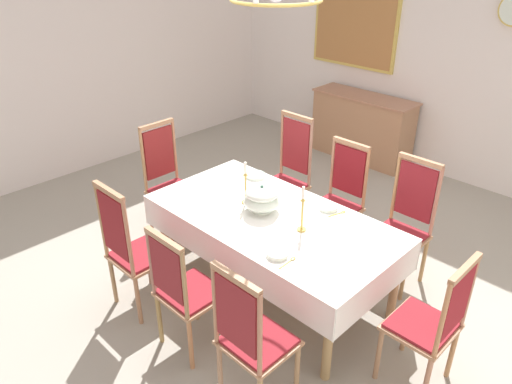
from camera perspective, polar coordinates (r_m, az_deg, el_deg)
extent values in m
cube|color=#9D968A|center=(4.69, 4.27, -9.82)|extent=(7.12, 6.04, 0.04)
cube|color=silver|center=(6.51, 23.32, 14.49)|extent=(7.12, 0.08, 3.14)
cube|color=silver|center=(6.73, -20.01, 15.45)|extent=(0.08, 6.04, 3.14)
cylinder|color=tan|center=(4.65, -10.62, -4.81)|extent=(0.07, 0.07, 0.74)
cylinder|color=#A27F51|center=(3.56, 8.44, -16.61)|extent=(0.07, 0.07, 0.74)
cylinder|color=#AC7252|center=(5.11, -2.59, -1.05)|extent=(0.07, 0.07, 0.74)
cylinder|color=#A8714B|center=(4.15, 15.94, -10.00)|extent=(0.07, 0.07, 0.74)
cube|color=#A8784F|center=(4.09, 1.89, -3.69)|extent=(1.98, 0.97, 0.08)
cube|color=#A67554|center=(4.07, 1.90, -3.03)|extent=(2.10, 1.09, 0.03)
cube|color=white|center=(4.06, 1.90, -2.82)|extent=(2.12, 1.11, 0.00)
cube|color=white|center=(3.82, -3.76, -7.65)|extent=(2.12, 0.00, 0.28)
cube|color=white|center=(4.49, 6.61, -1.83)|extent=(2.12, 0.00, 0.28)
cube|color=white|center=(4.81, -7.34, 0.25)|extent=(0.00, 1.11, 0.28)
cube|color=white|center=(3.64, 14.31, -10.66)|extent=(0.00, 1.11, 0.28)
cylinder|color=#A16D59|center=(4.54, -12.41, -7.98)|extent=(0.04, 0.04, 0.47)
cylinder|color=#A87F5A|center=(4.28, -9.50, -10.17)|extent=(0.04, 0.04, 0.47)
cylinder|color=#A17953|center=(4.40, -16.31, -9.82)|extent=(0.04, 0.04, 0.47)
cylinder|color=#A77252|center=(4.14, -13.57, -12.23)|extent=(0.04, 0.04, 0.47)
cube|color=#A67554|center=(4.19, -13.31, -7.36)|extent=(0.44, 0.42, 0.03)
cube|color=maroon|center=(4.18, -13.35, -7.08)|extent=(0.40, 0.38, 0.02)
cylinder|color=#A27C4E|center=(4.08, -17.57, -3.19)|extent=(0.03, 0.03, 0.68)
cylinder|color=#AB7053|center=(3.78, -14.65, -5.40)|extent=(0.03, 0.03, 0.68)
cube|color=maroon|center=(3.91, -16.24, -3.83)|extent=(0.34, 0.02, 0.51)
cube|color=#A67554|center=(3.76, -16.84, 0.10)|extent=(0.40, 0.04, 0.04)
cylinder|color=#A17251|center=(5.05, 3.31, -3.24)|extent=(0.04, 0.04, 0.47)
cylinder|color=#A87153|center=(5.28, 0.23, -1.74)|extent=(0.04, 0.04, 0.47)
cylinder|color=#A47E5C|center=(5.30, 5.90, -1.79)|extent=(0.04, 0.04, 0.47)
cylinder|color=#9F7657|center=(5.51, 2.85, -0.42)|extent=(0.04, 0.04, 0.47)
cube|color=#A67554|center=(5.16, 3.14, 0.59)|extent=(0.44, 0.42, 0.03)
cube|color=maroon|center=(5.15, 3.15, 0.83)|extent=(0.40, 0.38, 0.02)
cylinder|color=#9F6E5A|center=(5.02, 6.36, 4.35)|extent=(0.03, 0.03, 0.72)
cylinder|color=#A87353|center=(5.25, 3.04, 5.57)|extent=(0.03, 0.03, 0.72)
cube|color=maroon|center=(5.12, 4.68, 5.35)|extent=(0.34, 0.02, 0.55)
cube|color=#A67554|center=(5.01, 4.82, 8.77)|extent=(0.40, 0.04, 0.04)
cylinder|color=#AA7A4E|center=(4.09, -7.01, -12.00)|extent=(0.04, 0.04, 0.47)
cylinder|color=#A87F58|center=(3.87, -3.34, -14.62)|extent=(0.04, 0.04, 0.47)
cylinder|color=#A17F4A|center=(3.94, -11.19, -14.27)|extent=(0.04, 0.04, 0.47)
cylinder|color=#B0714A|center=(3.71, -7.64, -17.20)|extent=(0.04, 0.04, 0.47)
cube|color=#A67554|center=(3.74, -7.53, -11.70)|extent=(0.44, 0.42, 0.03)
cube|color=maroon|center=(3.72, -7.55, -11.41)|extent=(0.40, 0.38, 0.02)
cylinder|color=#9F6C5A|center=(3.61, -12.15, -7.96)|extent=(0.03, 0.03, 0.56)
cylinder|color=#9D7A51|center=(3.35, -8.30, -10.83)|extent=(0.03, 0.03, 0.56)
cube|color=maroon|center=(3.46, -10.34, -8.98)|extent=(0.34, 0.02, 0.42)
cube|color=#A67554|center=(3.31, -10.71, -5.51)|extent=(0.40, 0.04, 0.04)
cylinder|color=#A67F51|center=(4.71, 9.44, -6.18)|extent=(0.04, 0.04, 0.47)
cylinder|color=#9E745A|center=(4.90, 5.86, -4.47)|extent=(0.04, 0.04, 0.47)
cylinder|color=#A07750|center=(4.97, 11.90, -4.46)|extent=(0.04, 0.04, 0.47)
cylinder|color=#A87C4E|center=(5.15, 8.41, -2.91)|extent=(0.04, 0.04, 0.47)
cube|color=#A67554|center=(4.80, 9.11, -2.00)|extent=(0.44, 0.42, 0.03)
cube|color=maroon|center=(4.79, 9.14, -1.75)|extent=(0.40, 0.38, 0.02)
cylinder|color=#AC704A|center=(4.70, 12.69, 1.40)|extent=(0.03, 0.03, 0.62)
cylinder|color=#AB7959|center=(4.89, 8.89, 2.85)|extent=(0.03, 0.03, 0.62)
cube|color=maroon|center=(4.78, 10.78, 2.48)|extent=(0.34, 0.02, 0.47)
cube|color=#A67554|center=(4.67, 11.08, 5.55)|extent=(0.40, 0.04, 0.04)
cylinder|color=#A0735A|center=(3.70, 0.12, -16.98)|extent=(0.04, 0.04, 0.47)
cylinder|color=#A37A55|center=(3.53, 4.81, -19.98)|extent=(0.04, 0.04, 0.47)
cylinder|color=#A07559|center=(3.54, -4.23, -19.87)|extent=(0.04, 0.04, 0.47)
cube|color=#A67554|center=(3.35, 0.30, -17.17)|extent=(0.44, 0.42, 0.03)
cube|color=maroon|center=(3.33, 0.30, -16.88)|extent=(0.40, 0.38, 0.02)
cylinder|color=#AA7656|center=(3.14, -4.80, -12.93)|extent=(0.03, 0.03, 0.62)
cylinder|color=#A86E54|center=(2.92, 0.45, -16.49)|extent=(0.03, 0.03, 0.62)
cube|color=maroon|center=(3.01, -2.30, -14.23)|extent=(0.34, 0.02, 0.47)
cube|color=#A67554|center=(2.83, -2.41, -10.02)|extent=(0.40, 0.04, 0.04)
cylinder|color=#A1734B|center=(4.44, 16.80, -9.56)|extent=(0.04, 0.04, 0.47)
cylinder|color=#AD7D53|center=(4.58, 12.67, -7.68)|extent=(0.04, 0.04, 0.47)
cylinder|color=#A77C4C|center=(4.71, 18.97, -7.52)|extent=(0.04, 0.04, 0.47)
cylinder|color=#AE7F4B|center=(4.84, 15.01, -5.83)|extent=(0.04, 0.04, 0.47)
cube|color=#A67554|center=(4.50, 16.27, -5.07)|extent=(0.44, 0.42, 0.03)
cube|color=maroon|center=(4.49, 16.31, -4.81)|extent=(0.40, 0.38, 0.02)
cylinder|color=#B06D58|center=(4.42, 20.25, -1.22)|extent=(0.03, 0.03, 0.67)
cylinder|color=#AC7F4D|center=(4.56, 15.93, 0.43)|extent=(0.03, 0.03, 0.67)
cube|color=maroon|center=(4.47, 18.12, 0.00)|extent=(0.34, 0.02, 0.51)
cube|color=#A67554|center=(4.34, 18.69, 3.48)|extent=(0.40, 0.04, 0.04)
cylinder|color=#A56C4F|center=(5.21, -6.55, -2.35)|extent=(0.04, 0.04, 0.47)
cylinder|color=#AF7155|center=(5.02, -9.89, -3.90)|extent=(0.04, 0.04, 0.47)
cylinder|color=#AF7051|center=(5.46, -8.95, -1.00)|extent=(0.04, 0.04, 0.47)
cylinder|color=#A5725B|center=(5.28, -12.22, -2.41)|extent=(0.04, 0.04, 0.47)
cube|color=#A67554|center=(5.12, -9.61, -0.02)|extent=(0.42, 0.44, 0.03)
cube|color=maroon|center=(5.11, -9.63, 0.22)|extent=(0.38, 0.40, 0.02)
cylinder|color=#AF7451|center=(5.21, -9.45, 4.80)|extent=(0.03, 0.03, 0.68)
cylinder|color=#A3774D|center=(5.02, -13.01, 3.49)|extent=(0.03, 0.03, 0.68)
cube|color=maroon|center=(5.10, -11.23, 4.51)|extent=(0.02, 0.34, 0.52)
cube|color=#A67554|center=(4.99, -11.55, 7.72)|extent=(0.04, 0.40, 0.04)
cylinder|color=#A07252|center=(3.72, 14.10, -17.84)|extent=(0.04, 0.04, 0.47)
cylinder|color=#A0714D|center=(3.97, 17.10, -14.76)|extent=(0.04, 0.04, 0.47)
cylinder|color=#AB7259|center=(3.63, 19.21, -20.31)|extent=(0.04, 0.04, 0.47)
cylinder|color=#AE784C|center=(3.89, 21.89, -16.92)|extent=(0.04, 0.04, 0.47)
cube|color=#A67554|center=(3.63, 18.67, -14.66)|extent=(0.42, 0.44, 0.03)
cube|color=maroon|center=(3.61, 18.73, -14.38)|extent=(0.38, 0.40, 0.02)
cylinder|color=#AD734B|center=(3.25, 20.87, -13.90)|extent=(0.03, 0.03, 0.58)
cylinder|color=#A66D54|center=(3.54, 23.65, -10.57)|extent=(0.03, 0.03, 0.58)
cube|color=maroon|center=(3.37, 22.42, -11.79)|extent=(0.02, 0.34, 0.44)
cube|color=#A67554|center=(3.22, 23.26, -8.19)|extent=(0.04, 0.40, 0.04)
cylinder|color=silver|center=(4.12, 0.68, -2.08)|extent=(0.17, 0.17, 0.02)
ellipsoid|color=silver|center=(4.08, 0.69, -1.11)|extent=(0.31, 0.31, 0.14)
ellipsoid|color=silver|center=(4.04, 0.69, -0.13)|extent=(0.28, 0.28, 0.11)
sphere|color=#3D6757|center=(4.02, 0.70, 0.62)|extent=(0.03, 0.03, 0.03)
cylinder|color=gold|center=(4.24, -1.21, -1.18)|extent=(0.07, 0.07, 0.02)
cylinder|color=gold|center=(4.18, -1.23, 0.45)|extent=(0.02, 0.02, 0.26)
cone|color=gold|center=(4.12, -1.25, 2.10)|extent=(0.04, 0.04, 0.02)
cylinder|color=silver|center=(4.09, -1.26, 2.85)|extent=(0.02, 0.02, 0.10)
cylinder|color=gold|center=(3.88, 5.32, -4.36)|extent=(0.07, 0.07, 0.02)
cylinder|color=gold|center=(3.81, 5.41, -2.64)|extent=(0.02, 0.02, 0.25)
cone|color=gold|center=(3.74, 5.50, -0.88)|extent=(0.04, 0.04, 0.02)
cylinder|color=silver|center=(3.71, 5.54, -0.07)|extent=(0.02, 0.02, 0.10)
cylinder|color=silver|center=(4.19, 8.41, -1.80)|extent=(0.16, 0.16, 0.03)
cylinder|color=silver|center=(4.18, 8.41, -1.74)|extent=(0.13, 0.13, 0.02)
torus|color=#3D6757|center=(4.18, 8.42, -1.64)|extent=(0.15, 0.15, 0.01)
cylinder|color=silver|center=(3.57, 2.50, -7.23)|extent=(0.16, 0.16, 0.03)
cylinder|color=silver|center=(3.57, 2.50, -7.16)|extent=(0.13, 0.13, 0.02)
torus|color=#3D6757|center=(3.56, 2.50, -7.04)|extent=(0.16, 0.16, 0.01)
cylinder|color=silver|center=(4.69, -0.05, 1.95)|extent=(0.19, 0.19, 0.03)
cylinder|color=silver|center=(4.69, -0.05, 2.01)|extent=(0.15, 0.15, 0.02)
torus|color=#3D6757|center=(4.68, -0.05, 2.11)|extent=(0.18, 0.18, 0.01)
cube|color=gold|center=(4.12, 9.21, -2.60)|extent=(0.05, 0.14, 0.00)
ellipsoid|color=gold|center=(4.17, 10.13, -2.28)|extent=(0.03, 0.05, 0.01)
cube|color=gold|center=(3.50, 3.47, -8.38)|extent=(0.02, 0.14, 0.00)
ellipsoid|color=gold|center=(3.55, 4.33, -7.75)|extent=(0.03, 0.05, 0.01)
cube|color=#A67554|center=(7.02, 12.20, 7.29)|extent=(1.40, 0.44, 0.88)
cube|color=#A87156|center=(6.88, 12.58, 10.81)|extent=(1.44, 0.48, 0.02)
cube|color=#9C6C4D|center=(7.04, 15.60, 6.94)|extent=(0.59, 0.01, 0.70)
cube|color=#A77F5E|center=(7.38, 10.91, 8.43)|extent=(0.59, 0.01, 0.70)
cube|color=#D1B251|center=(7.15, 11.41, 18.18)|extent=(1.32, 0.04, 1.03)
cube|color=#AA713E|center=(7.13, 11.31, 18.17)|extent=(1.24, 0.01, 0.95)
torus|color=gold|center=(3.51, 2.36, 21.49)|extent=(0.63, 0.63, 0.02)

